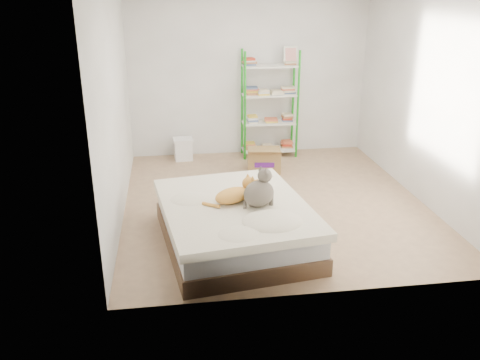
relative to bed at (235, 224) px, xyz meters
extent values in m
cube|color=tan|center=(0.65, 1.05, -0.24)|extent=(3.80, 4.20, 0.01)
cube|color=white|center=(0.65, 3.15, 1.06)|extent=(3.80, 0.01, 2.60)
cube|color=white|center=(0.65, -1.05, 1.06)|extent=(3.80, 0.01, 2.60)
cube|color=white|center=(-1.25, 1.05, 1.06)|extent=(0.01, 4.20, 2.60)
cube|color=white|center=(2.55, 1.05, 1.06)|extent=(0.01, 4.20, 2.60)
cube|color=#4C352C|center=(0.00, 0.00, -0.15)|extent=(1.69, 2.00, 0.18)
cube|color=silver|center=(0.00, 0.00, 0.05)|extent=(1.64, 1.94, 0.20)
cube|color=beige|center=(0.00, 0.00, 0.19)|extent=(1.72, 2.04, 0.09)
cylinder|color=green|center=(0.53, 2.77, 0.61)|extent=(0.04, 0.04, 1.70)
cylinder|color=green|center=(0.53, 3.09, 0.61)|extent=(0.04, 0.04, 1.70)
cylinder|color=green|center=(1.37, 2.77, 0.61)|extent=(0.04, 0.04, 1.70)
cylinder|color=green|center=(1.37, 3.09, 0.61)|extent=(0.04, 0.04, 1.70)
cube|color=silver|center=(0.95, 2.93, -0.14)|extent=(0.86, 0.34, 0.02)
cube|color=silver|center=(0.95, 2.93, 0.31)|extent=(0.86, 0.34, 0.02)
cube|color=silver|center=(0.95, 2.93, 0.76)|extent=(0.86, 0.34, 0.02)
cube|color=silver|center=(0.95, 2.93, 1.21)|extent=(0.86, 0.34, 0.02)
cube|color=#B6311B|center=(0.65, 2.93, -0.08)|extent=(0.20, 0.16, 0.09)
cube|color=#B6311B|center=(0.95, 2.93, -0.08)|extent=(0.20, 0.16, 0.09)
cube|color=#B6311B|center=(1.25, 2.93, -0.08)|extent=(0.20, 0.16, 0.09)
cube|color=#B6311B|center=(0.65, 2.93, 0.37)|extent=(0.20, 0.16, 0.09)
cube|color=#B6311B|center=(0.95, 2.93, 0.37)|extent=(0.20, 0.16, 0.09)
cube|color=#B6311B|center=(1.25, 2.93, 0.37)|extent=(0.20, 0.16, 0.09)
cube|color=#B6311B|center=(0.65, 2.93, 0.82)|extent=(0.20, 0.16, 0.09)
cube|color=#B6311B|center=(0.85, 2.93, 0.82)|extent=(0.20, 0.16, 0.09)
cube|color=#B6311B|center=(1.05, 2.93, 0.82)|extent=(0.20, 0.16, 0.09)
cube|color=#B6311B|center=(1.25, 2.93, 0.82)|extent=(0.20, 0.16, 0.09)
cube|color=#B6311B|center=(0.65, 2.93, 1.27)|extent=(0.20, 0.16, 0.09)
cube|color=#B6311B|center=(1.25, 2.93, 1.27)|extent=(0.20, 0.16, 0.09)
cube|color=white|center=(1.27, 2.98, 1.37)|extent=(0.22, 0.07, 0.28)
cube|color=red|center=(1.27, 2.97, 1.37)|extent=(0.17, 0.05, 0.22)
cube|color=#A27742|center=(0.73, 2.20, -0.07)|extent=(0.53, 0.45, 0.34)
cube|color=#4F167D|center=(0.76, 2.01, -0.07)|extent=(0.29, 0.05, 0.07)
cube|color=#A27742|center=(0.73, 2.01, 0.10)|extent=(0.50, 0.21, 0.11)
cube|color=white|center=(-0.45, 2.90, -0.08)|extent=(0.29, 0.26, 0.32)
cube|color=white|center=(-0.45, 2.90, 0.10)|extent=(0.32, 0.29, 0.03)
camera|label=1|loc=(-0.63, -4.87, 2.42)|focal=38.00mm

